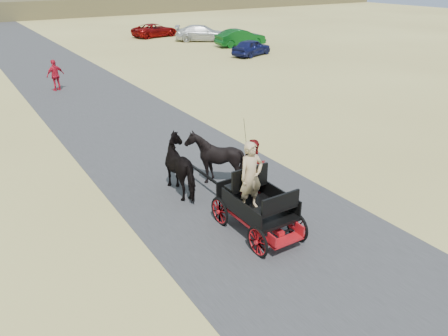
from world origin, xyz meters
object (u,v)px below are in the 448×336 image
car_a (251,47)px  car_c (202,33)px  pedestrian (55,75)px  car_d (155,30)px  horse_left (184,166)px  car_b (240,38)px  carriage (257,219)px  horse_right (215,159)px

car_a → car_c: (0.55, 8.69, 0.09)m
pedestrian → car_d: 21.39m
pedestrian → car_c: bearing=-158.3°
horse_left → car_b: bearing=-128.1°
car_c → car_d: car_c is taller
horse_left → car_a: (15.29, 17.65, -0.21)m
car_a → car_d: size_ratio=0.80×
car_a → car_d: car_d is taller
carriage → car_d: size_ratio=0.51×
carriage → horse_right: horse_right is taller
pedestrian → car_d: pedestrian is taller
carriage → car_d: 36.59m
carriage → horse_left: 3.09m
carriage → horse_right: (0.55, 3.00, 0.49)m
carriage → horse_left: size_ratio=1.20×
horse_left → car_d: horse_left is taller
pedestrian → car_a: size_ratio=0.46×
pedestrian → car_a: bearing=176.5°
horse_left → car_a: 23.36m
car_a → horse_left: bearing=119.7°
car_c → car_d: bearing=60.6°
car_b → car_d: car_b is taller
car_c → horse_right: bearing=-176.2°
horse_right → car_d: horse_right is taller
car_a → car_b: bearing=-43.2°
horse_left → pedestrian: size_ratio=1.16×
horse_right → horse_left: bearing=0.0°
car_d → horse_left: bearing=147.2°
pedestrian → car_b: bearing=-171.7°
horse_right → car_c: bearing=-119.2°
carriage → car_d: (12.70, 34.32, 0.29)m
pedestrian → horse_right: bearing=81.3°
pedestrian → car_b: size_ratio=0.39×
horse_right → carriage: bearing=79.6°
pedestrian → car_d: (13.53, 16.56, -0.21)m
car_a → horse_right: bearing=121.8°
carriage → car_a: (14.74, 20.65, 0.28)m
horse_right → car_d: bearing=-111.2°
horse_left → horse_right: (1.10, 0.00, 0.00)m
car_a → car_d: 13.82m
car_a → car_b: car_b is taller
pedestrian → car_c: pedestrian is taller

